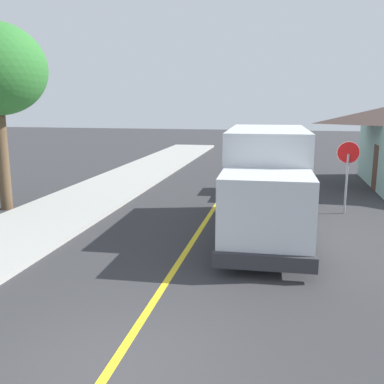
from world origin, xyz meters
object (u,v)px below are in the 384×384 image
parked_car_near (262,175)px  stop_sign (348,163)px  box_truck (267,177)px  parked_car_mid (274,156)px

parked_car_near → stop_sign: (3.19, -3.31, 1.06)m
box_truck → stop_sign: box_truck is taller
parked_car_near → stop_sign: size_ratio=1.67×
box_truck → parked_car_mid: 13.45m
parked_car_mid → stop_sign: stop_sign is taller
parked_car_near → parked_car_mid: (0.41, 7.16, 0.00)m
stop_sign → parked_car_near: bearing=134.0°
box_truck → parked_car_near: size_ratio=1.63×
parked_car_mid → parked_car_near: bearing=-93.3°
parked_car_mid → stop_sign: bearing=-75.1°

